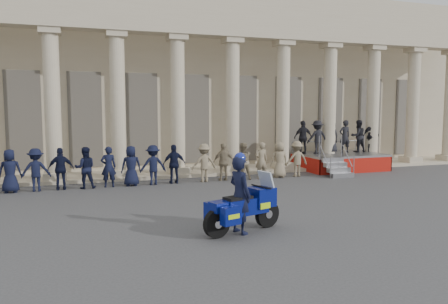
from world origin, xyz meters
TOP-DOWN VIEW (x-y plane):
  - ground at (0.00, 0.00)m, footprint 90.00×90.00m
  - building at (-0.00, 14.74)m, footprint 40.00×12.50m
  - officer_rank at (-1.93, 6.31)m, footprint 17.81×0.61m
  - reviewing_stand at (9.46, 7.75)m, footprint 4.97×3.93m
  - motorcycle at (0.85, -1.22)m, footprint 2.25×1.24m
  - rider at (0.73, -1.26)m, footprint 0.65×0.81m

SIDE VIEW (x-z plane):
  - ground at x=0.00m, z-range 0.00..0.00m
  - motorcycle at x=0.85m, z-range -0.10..1.38m
  - officer_rank at x=-1.93m, z-range 0.00..1.61m
  - rider at x=0.73m, z-range -0.01..2.00m
  - reviewing_stand at x=9.46m, z-range 0.13..2.61m
  - building at x=0.00m, z-range 0.02..9.02m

